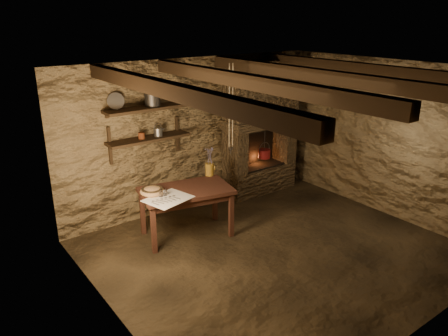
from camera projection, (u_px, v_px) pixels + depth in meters
floor at (275, 251)px, 5.87m from camera, size 4.50×4.50×0.00m
back_wall at (192, 134)px, 6.99m from camera, size 4.50×0.04×2.40m
front_wall at (431, 226)px, 3.96m from camera, size 4.50×0.04×2.40m
left_wall at (108, 213)px, 4.21m from camera, size 0.04×4.00×2.40m
right_wall at (385, 139)px, 6.74m from camera, size 0.04×4.00×2.40m
ceiling at (283, 70)px, 5.07m from camera, size 4.50×4.00×0.04m
beam_far_left at (171, 91)px, 4.26m from camera, size 0.14×3.95×0.16m
beam_mid_left at (250, 82)px, 4.82m from camera, size 0.14×3.95×0.16m
beam_mid_right at (312, 75)px, 5.38m from camera, size 0.14×3.95×0.16m
beam_far_right at (362, 69)px, 5.95m from camera, size 0.14×3.95×0.16m
shelf_lower at (149, 139)px, 6.35m from camera, size 1.25×0.30×0.04m
shelf_upper at (147, 108)px, 6.20m from camera, size 1.25×0.30×0.04m
hearth at (261, 124)px, 7.50m from camera, size 1.43×0.51×2.30m
work_table at (186, 210)px, 6.19m from camera, size 1.38×0.97×0.72m
linen_cloth at (168, 199)px, 5.74m from camera, size 0.66×0.58×0.01m
pewter_cutlery_row at (169, 199)px, 5.72m from camera, size 0.51×0.29×0.01m
drinking_glasses at (165, 193)px, 5.82m from camera, size 0.18×0.06×0.07m
stoneware_jug at (210, 164)px, 6.54m from camera, size 0.14×0.14×0.43m
wooden_bowl at (152, 191)px, 5.89m from camera, size 0.41×0.41×0.12m
iron_stockpot at (152, 100)px, 6.22m from camera, size 0.25×0.25×0.17m
tin_pan at (116, 101)px, 6.00m from camera, size 0.26×0.17×0.23m
small_kettle at (158, 132)px, 6.41m from camera, size 0.21×0.18×0.19m
rusty_tin at (142, 136)px, 6.27m from camera, size 0.11×0.11×0.09m
red_pot at (264, 153)px, 7.67m from camera, size 0.26×0.26×0.54m
hanging_ropes at (231, 106)px, 6.09m from camera, size 0.08×0.08×1.20m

